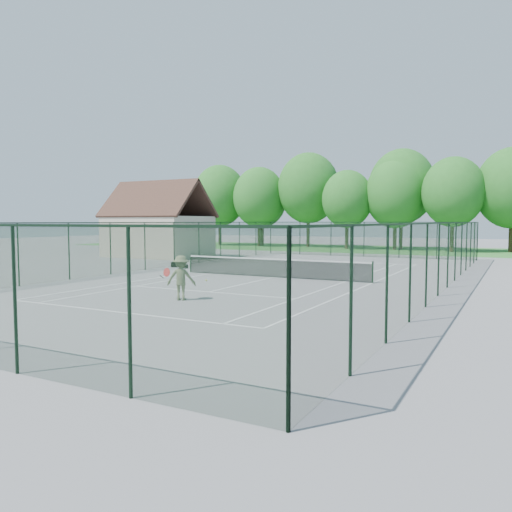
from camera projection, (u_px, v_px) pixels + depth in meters
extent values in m
plane|color=gray|center=(273.00, 277.00, 27.35)|extent=(140.00, 140.00, 0.00)
cube|color=#3A8534|center=(394.00, 250.00, 53.80)|extent=(80.00, 16.00, 0.01)
cube|color=white|center=(341.00, 262.00, 37.83)|extent=(10.97, 0.08, 0.01)
cube|color=white|center=(120.00, 312.00, 16.87)|extent=(10.97, 0.08, 0.01)
cube|color=white|center=(315.00, 268.00, 33.00)|extent=(8.23, 0.08, 0.01)
cube|color=white|center=(209.00, 292.00, 21.71)|extent=(8.23, 0.08, 0.01)
cube|color=white|center=(372.00, 283.00, 24.79)|extent=(0.08, 23.77, 0.01)
cube|color=white|center=(191.00, 272.00, 29.91)|extent=(0.08, 23.77, 0.01)
cube|color=white|center=(345.00, 282.00, 25.43)|extent=(0.08, 23.77, 0.01)
cube|color=white|center=(210.00, 274.00, 29.27)|extent=(0.08, 23.77, 0.01)
cube|color=white|center=(273.00, 277.00, 27.35)|extent=(0.08, 12.80, 0.01)
cylinder|color=black|center=(191.00, 263.00, 29.88)|extent=(0.08, 0.08, 1.10)
cylinder|color=black|center=(373.00, 272.00, 24.75)|extent=(0.08, 0.08, 1.10)
cube|color=black|center=(273.00, 268.00, 27.32)|extent=(11.00, 0.02, 0.96)
cube|color=white|center=(273.00, 259.00, 27.28)|extent=(11.00, 0.05, 0.07)
cube|color=#183A1E|center=(364.00, 239.00, 43.12)|extent=(18.00, 0.02, 3.00)
cube|color=#183A1E|center=(448.00, 255.00, 23.05)|extent=(0.02, 36.00, 3.00)
cube|color=#183A1E|center=(145.00, 246.00, 31.45)|extent=(0.02, 36.00, 3.00)
cube|color=black|center=(364.00, 222.00, 43.01)|extent=(18.00, 0.05, 0.05)
cube|color=black|center=(449.00, 223.00, 22.94)|extent=(0.05, 36.00, 0.05)
cube|color=black|center=(145.00, 222.00, 31.34)|extent=(0.05, 36.00, 0.05)
cube|color=beige|center=(158.00, 236.00, 43.51)|extent=(8.00, 6.00, 3.50)
cube|color=#492F24|center=(169.00, 200.00, 44.61)|extent=(8.60, 3.27, 3.27)
cube|color=#492F24|center=(147.00, 198.00, 41.96)|extent=(8.60, 3.27, 3.27)
cylinder|color=#3E2F1B|center=(259.00, 229.00, 61.36)|extent=(0.40, 0.40, 4.20)
ellipsoid|color=#2E7D29|center=(259.00, 197.00, 61.08)|extent=(6.40, 6.40, 7.40)
cylinder|color=#3E2F1B|center=(395.00, 230.00, 53.66)|extent=(0.40, 0.40, 4.20)
ellipsoid|color=#2E7D29|center=(396.00, 194.00, 53.39)|extent=(6.40, 6.40, 7.40)
cube|color=black|center=(175.00, 265.00, 33.41)|extent=(0.50, 0.40, 0.35)
cube|color=black|center=(185.00, 266.00, 32.47)|extent=(0.37, 0.25, 0.27)
imported|color=#596042|center=(181.00, 278.00, 19.43)|extent=(1.29, 1.04, 1.75)
sphere|color=#B3C62B|center=(206.00, 280.00, 19.37)|extent=(0.07, 0.07, 0.07)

